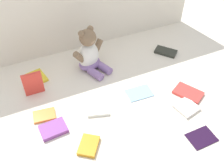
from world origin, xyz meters
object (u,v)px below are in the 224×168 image
Objects in this scene: book_case_4 at (53,129)px; book_case_5 at (98,109)px; teddy_bear at (89,54)px; book_case_3 at (89,146)px; book_case_11 at (188,93)px; book_case_8 at (44,115)px; book_case_1 at (37,77)px; book_case_2 at (33,84)px; book_case_7 at (166,52)px; book_case_6 at (186,107)px; book_case_0 at (139,93)px; book_case_10 at (202,137)px.

book_case_4 reaches higher than book_case_5.
teddy_bear is 2.43× the size of book_case_3.
teddy_bear is 1.80× the size of book_case_11.
book_case_4 is 0.10m from book_case_8.
book_case_11 is (0.68, -0.05, -0.00)m from book_case_4.
book_case_4 reaches higher than book_case_1.
teddy_bear is 0.33m from book_case_2.
book_case_7 is at bearing -73.45° from book_case_4.
book_case_1 is 0.88× the size of book_case_7.
book_case_8 is at bearing -87.71° from book_case_2.
book_case_11 reaches higher than book_case_1.
book_case_2 is at bearing 170.65° from teddy_bear.
book_case_8 is at bearing -25.27° from book_case_3.
book_case_6 reaches higher than book_case_1.
teddy_bear is 0.33m from book_case_5.
book_case_10 is (0.12, -0.35, -0.00)m from book_case_0.
teddy_bear is at bearing -68.96° from book_case_6.
book_case_0 is at bearing 17.92° from book_case_10.
book_case_2 reaches higher than book_case_1.
book_case_10 is (0.27, -0.63, -0.09)m from teddy_bear.
book_case_0 is 0.53m from book_case_2.
book_case_2 is at bearing -35.46° from book_case_3.
book_case_10 is (0.60, -0.56, -0.06)m from book_case_2.
book_case_1 is at bearing -42.51° from book_case_3.
teddy_bear is 0.46m from book_case_4.
book_case_4 reaches higher than book_case_6.
book_case_8 is (-0.24, 0.07, -0.00)m from book_case_5.
book_case_2 is at bearing -44.39° from book_case_6.
book_case_2 is 1.36× the size of book_case_6.
book_case_11 is at bearing -23.81° from book_case_10.
book_case_8 is at bearing -165.29° from teddy_bear.
book_case_6 is at bearing -31.17° from book_case_2.
book_case_5 is (0.21, -0.34, 0.00)m from book_case_1.
book_case_8 is at bearing 86.99° from book_case_0.
book_case_4 is 0.98× the size of book_case_10.
book_case_6 is 0.17m from book_case_10.
book_case_10 is at bearing -162.64° from book_case_3.
book_case_7 is 0.79m from book_case_8.
book_case_2 is 1.07× the size of book_case_7.
book_case_8 is (0.01, -0.17, -0.06)m from book_case_2.
book_case_1 reaches higher than book_case_10.
book_case_10 is at bearing -89.14° from teddy_bear.
book_case_10 is at bearing -61.73° from book_case_1.
book_case_0 is 0.46m from book_case_4.
book_case_2 is at bearing -116.69° from book_case_5.
book_case_7 is 0.34m from book_case_11.
book_case_2 is (-0.32, -0.08, -0.03)m from teddy_bear.
book_case_6 is 0.10m from book_case_11.
book_case_11 is (0.45, -0.08, -0.00)m from book_case_5.
book_case_3 is at bearing 172.96° from book_case_7.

